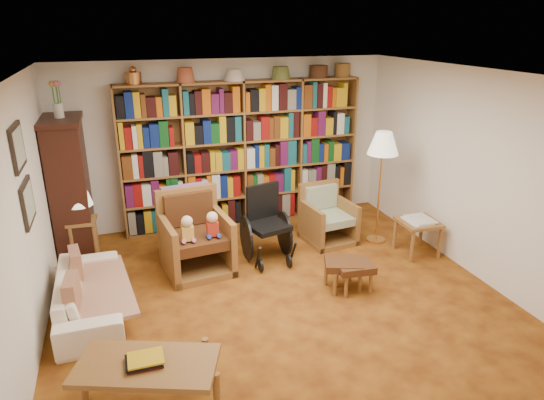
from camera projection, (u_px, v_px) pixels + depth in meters
name	position (u px, v px, depth m)	size (l,w,h in m)	color
floor	(279.00, 297.00, 5.60)	(5.00, 5.00, 0.00)	#A05D18
ceiling	(281.00, 75.00, 4.73)	(5.00, 5.00, 0.00)	white
wall_back	(227.00, 143.00, 7.40)	(5.00, 5.00, 0.00)	white
wall_front	(413.00, 328.00, 2.93)	(5.00, 5.00, 0.00)	white
wall_left	(23.00, 224.00, 4.44)	(5.00, 5.00, 0.00)	white
wall_right	(474.00, 174.00, 5.89)	(5.00, 5.00, 0.00)	white
bookshelf	(243.00, 150.00, 7.33)	(3.60, 0.30, 2.42)	olive
curio_cabinet	(70.00, 186.00, 6.40)	(0.50, 0.95, 2.40)	#33150D
framed_pictures	(23.00, 175.00, 4.59)	(0.03, 0.52, 0.97)	black
sofa	(90.00, 294.00, 5.22)	(0.64, 1.63, 0.48)	white
sofa_throw	(94.00, 288.00, 5.21)	(0.75, 1.39, 0.04)	beige
cushion_left	(76.00, 263.00, 5.42)	(0.11, 0.35, 0.35)	maroon
cushion_right	(72.00, 295.00, 4.80)	(0.12, 0.37, 0.37)	maroon
side_table_lamp	(83.00, 231.00, 6.36)	(0.39, 0.39, 0.58)	olive
table_lamp	(78.00, 196.00, 6.19)	(0.35, 0.35, 0.47)	gold
armchair_leather	(195.00, 237.00, 6.19)	(0.90, 0.95, 1.03)	olive
armchair_sage	(326.00, 219.00, 7.02)	(0.73, 0.76, 0.81)	olive
wheelchair	(266.00, 226.00, 6.43)	(0.59, 0.79, 0.99)	black
floor_lamp	(383.00, 148.00, 6.58)	(0.43, 0.43, 1.61)	gold
side_table_papers	(418.00, 226.00, 6.53)	(0.52, 0.52, 0.51)	olive
footstool_a	(343.00, 266.00, 5.69)	(0.53, 0.49, 0.37)	#472212
footstool_b	(354.00, 268.00, 5.65)	(0.45, 0.39, 0.36)	#472212
coffee_table	(147.00, 368.00, 3.89)	(1.25, 0.92, 0.48)	olive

